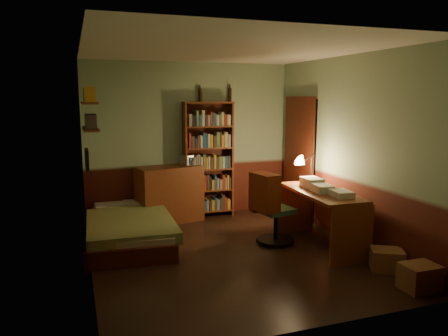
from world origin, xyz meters
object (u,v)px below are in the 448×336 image
object	(u,v)px
mini_stereo	(190,159)
cardboard_box_b	(387,260)
dresser	(169,194)
bookshelf	(209,160)
cardboard_box_a	(420,277)
bed	(129,220)
desk_lamp	(311,163)
office_chair	(276,209)
desk	(321,219)

from	to	relation	value
mini_stereo	cardboard_box_b	bearing A→B (deg)	-76.59
dresser	bookshelf	distance (m)	0.88
cardboard_box_b	bookshelf	bearing A→B (deg)	113.25
mini_stereo	cardboard_box_a	xyz separation A→B (m)	(1.57, -3.57, -0.85)
bed	mini_stereo	distance (m)	1.63
dresser	desk_lamp	distance (m)	2.34
mini_stereo	office_chair	size ratio (longest dim) A/B	0.30
mini_stereo	office_chair	bearing A→B (deg)	-79.39
dresser	bookshelf	bearing A→B (deg)	-5.08
desk_lamp	cardboard_box_b	bearing A→B (deg)	-63.66
dresser	office_chair	distance (m)	1.96
bed	desk	world-z (taller)	desk
mini_stereo	bookshelf	world-z (taller)	bookshelf
office_chair	cardboard_box_a	size ratio (longest dim) A/B	2.61
bed	desk_lamp	distance (m)	2.83
mini_stereo	cardboard_box_a	size ratio (longest dim) A/B	0.78
dresser	cardboard_box_b	world-z (taller)	dresser
cardboard_box_a	dresser	bearing A→B (deg)	119.56
bed	desk_lamp	xyz separation A→B (m)	(2.70, -0.38, 0.74)
dresser	desk	distance (m)	2.54
dresser	cardboard_box_b	xyz separation A→B (m)	(1.98, -2.90, -0.33)
dresser	desk	xyz separation A→B (m)	(1.68, -1.90, -0.07)
bookshelf	cardboard_box_b	size ratio (longest dim) A/B	5.39
dresser	bookshelf	size ratio (longest dim) A/B	0.53
desk	desk_lamp	world-z (taller)	desk_lamp
bookshelf	office_chair	bearing A→B (deg)	-69.81
mini_stereo	desk_lamp	world-z (taller)	desk_lamp
desk_lamp	bookshelf	bearing A→B (deg)	159.41
mini_stereo	office_chair	xyz separation A→B (m)	(0.79, -1.69, -0.51)
bed	desk	xyz separation A→B (m)	(2.44, -1.11, 0.08)
cardboard_box_a	cardboard_box_b	world-z (taller)	cardboard_box_a
dresser	office_chair	bearing A→B (deg)	-64.97
dresser	desk_lamp	size ratio (longest dim) A/B	1.93
mini_stereo	cardboard_box_a	distance (m)	3.99
bed	desk_lamp	bearing A→B (deg)	-3.02
bookshelf	cardboard_box_a	size ratio (longest dim) A/B	5.22
bed	desk	size ratio (longest dim) A/B	1.42
cardboard_box_a	cardboard_box_b	xyz separation A→B (m)	(0.03, 0.55, -0.01)
cardboard_box_a	office_chair	bearing A→B (deg)	112.43
dresser	cardboard_box_a	size ratio (longest dim) A/B	2.75
mini_stereo	bookshelf	distance (m)	0.32
bed	mini_stereo	world-z (taller)	mini_stereo
bookshelf	office_chair	xyz separation A→B (m)	(0.47, -1.65, -0.49)
bed	dresser	distance (m)	1.11
desk	cardboard_box_b	size ratio (longest dim) A/B	4.01
desk	desk_lamp	distance (m)	1.01
bookshelf	office_chair	world-z (taller)	bookshelf
cardboard_box_b	cardboard_box_a	bearing A→B (deg)	-93.12
desk_lamp	office_chair	bearing A→B (deg)	-128.28
desk_lamp	dresser	bearing A→B (deg)	173.74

